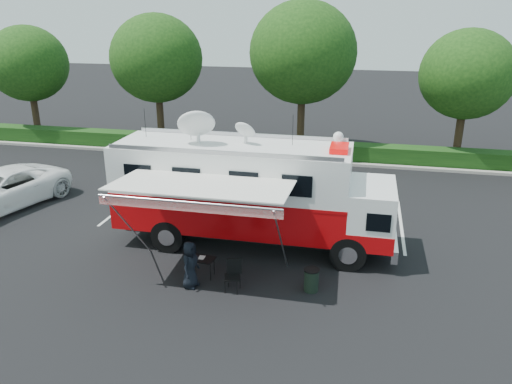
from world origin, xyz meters
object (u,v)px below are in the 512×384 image
Objects in this scene: command_truck at (251,192)px; white_suv at (4,207)px; trash_bin at (311,280)px; folding_table at (203,260)px.

white_suv is (-11.52, 1.24, -2.07)m from command_truck.
trash_bin is (14.09, -4.04, 0.37)m from white_suv.
folding_table is (-0.99, -2.68, -1.46)m from command_truck.
command_truck is 11.77m from white_suv.
folding_table is 3.57m from trash_bin.
command_truck is 13.64× the size of trash_bin.
folding_table is (10.53, -3.92, 0.61)m from white_suv.
white_suv reaches higher than trash_bin.
command_truck reaches higher than folding_table.
trash_bin is at bearing 0.05° from white_suv.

